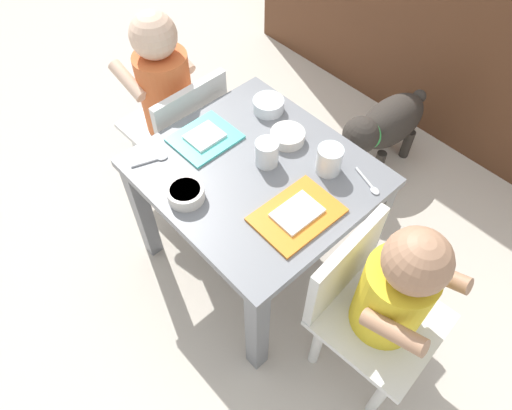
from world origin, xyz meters
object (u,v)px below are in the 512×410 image
object	(u,v)px
seated_child_right	(388,294)
veggie_bowl_far	(288,136)
water_cup_right	(329,161)
spoon_by_right_tray	(369,184)
water_cup_left	(267,154)
cereal_bowl_left_side	(268,105)
dog	(385,125)
veggie_bowl_near	(186,193)
food_tray_right	(297,214)
seated_child_left	(168,92)
spoon_by_left_tray	(153,160)
dining_table	(256,188)
food_tray_left	(205,138)

from	to	relation	value
seated_child_right	veggie_bowl_far	distance (m)	0.49
water_cup_right	spoon_by_right_tray	distance (m)	0.12
water_cup_left	cereal_bowl_left_side	xyz separation A→B (m)	(-0.15, 0.14, -0.01)
dog	veggie_bowl_near	world-z (taller)	veggie_bowl_near
veggie_bowl_near	food_tray_right	bearing A→B (deg)	36.10
veggie_bowl_near	cereal_bowl_left_side	distance (m)	0.39
spoon_by_right_tray	seated_child_left	bearing A→B (deg)	-168.23
dog	spoon_by_left_tray	xyz separation A→B (m)	(-0.20, -0.81, 0.24)
veggie_bowl_near	cereal_bowl_left_side	xyz separation A→B (m)	(-0.10, 0.37, 0.00)
water_cup_left	water_cup_right	size ratio (longest dim) A/B	0.95
water_cup_right	food_tray_right	bearing A→B (deg)	-73.00
water_cup_left	veggie_bowl_far	distance (m)	0.10
dining_table	food_tray_right	world-z (taller)	food_tray_right
cereal_bowl_left_side	spoon_by_right_tray	size ratio (longest dim) A/B	0.91
veggie_bowl_far	food_tray_right	bearing A→B (deg)	-39.74
food_tray_right	spoon_by_left_tray	size ratio (longest dim) A/B	2.15
dining_table	seated_child_left	world-z (taller)	seated_child_left
dog	cereal_bowl_left_side	world-z (taller)	cereal_bowl_left_side
food_tray_right	cereal_bowl_left_side	xyz separation A→B (m)	(-0.32, 0.21, 0.01)
seated_child_right	cereal_bowl_left_side	world-z (taller)	seated_child_right
dog	food_tray_left	distance (m)	0.72
spoon_by_left_tray	spoon_by_right_tray	world-z (taller)	same
water_cup_left	seated_child_right	bearing A→B (deg)	-5.45
seated_child_left	cereal_bowl_left_side	distance (m)	0.34
dog	water_cup_left	world-z (taller)	water_cup_left
cereal_bowl_left_side	food_tray_right	bearing A→B (deg)	-33.17
water_cup_left	dog	bearing A→B (deg)	90.06
food_tray_left	water_cup_left	bearing A→B (deg)	20.53
food_tray_right	veggie_bowl_far	distance (m)	0.26
veggie_bowl_near	spoon_by_right_tray	xyz separation A→B (m)	(0.28, 0.37, -0.02)
seated_child_left	cereal_bowl_left_side	xyz separation A→B (m)	(0.30, 0.15, 0.05)
dining_table	seated_child_right	bearing A→B (deg)	-0.62
food_tray_right	veggie_bowl_near	size ratio (longest dim) A/B	2.28
food_tray_left	food_tray_right	world-z (taller)	same
food_tray_right	spoon_by_right_tray	size ratio (longest dim) A/B	2.13
seated_child_left	veggie_bowl_near	distance (m)	0.46
seated_child_right	food_tray_right	world-z (taller)	seated_child_right
dining_table	seated_child_left	distance (m)	0.45
water_cup_left	cereal_bowl_left_side	world-z (taller)	water_cup_left
water_cup_right	spoon_by_left_tray	world-z (taller)	water_cup_right
seated_child_left	dog	size ratio (longest dim) A/B	1.57
seated_child_right	spoon_by_left_tray	bearing A→B (deg)	-164.97
seated_child_right	cereal_bowl_left_side	xyz separation A→B (m)	(-0.59, 0.19, 0.07)
seated_child_right	veggie_bowl_near	world-z (taller)	seated_child_right
spoon_by_left_tray	spoon_by_right_tray	distance (m)	0.56
dining_table	spoon_by_left_tray	bearing A→B (deg)	-138.79
seated_child_left	food_tray_right	size ratio (longest dim) A/B	3.14
seated_child_right	cereal_bowl_left_side	distance (m)	0.63
dog	food_tray_right	size ratio (longest dim) A/B	2.00
food_tray_left	spoon_by_left_tray	xyz separation A→B (m)	(-0.03, -0.15, -0.00)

